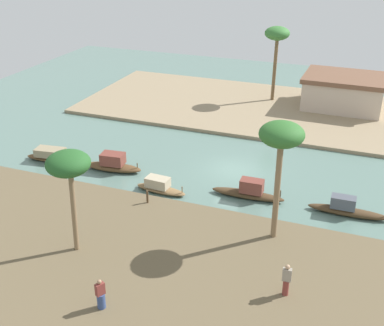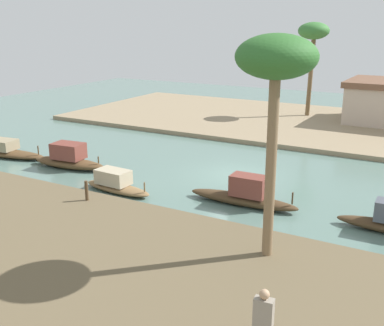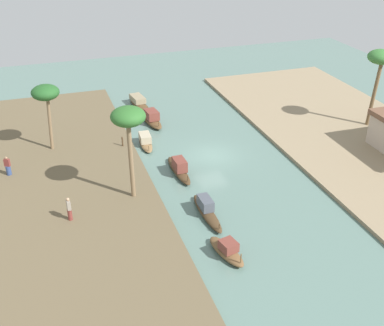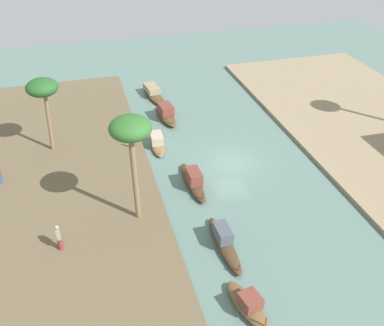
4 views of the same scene
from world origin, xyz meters
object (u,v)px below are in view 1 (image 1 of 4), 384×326
palm_tree_left_far (281,139)px  palm_tree_left_near (68,166)px  sampan_foreground (249,192)px  palm_tree_right_tall (277,36)px  sampan_open_hull (347,209)px  riverside_building (344,91)px  sampan_downstream_large (55,156)px  person_by_mooring (101,296)px  mooring_post (147,197)px  person_on_near_bank (286,280)px  sampan_with_red_awning (113,164)px  sampan_near_left_bank (160,186)px

palm_tree_left_far → palm_tree_left_near: bearing=-153.2°
sampan_foreground → palm_tree_right_tall: size_ratio=0.67×
sampan_open_hull → riverside_building: bearing=95.3°
sampan_downstream_large → person_by_mooring: size_ratio=3.33×
mooring_post → riverside_building: bearing=67.6°
riverside_building → person_on_near_bank: bearing=-88.6°
sampan_foreground → sampan_downstream_large: 15.47m
sampan_with_red_awning → sampan_near_left_bank: bearing=-27.1°
sampan_with_red_awning → riverside_building: size_ratio=0.58×
sampan_foreground → riverside_building: bearing=77.4°
palm_tree_right_tall → palm_tree_left_near: bearing=-98.3°
sampan_near_left_bank → person_by_mooring: person_by_mooring is taller
sampan_open_hull → person_by_mooring: person_by_mooring is taller
sampan_foreground → sampan_near_left_bank: bearing=-168.6°
sampan_foreground → sampan_near_left_bank: (-5.93, -1.36, -0.07)m
palm_tree_left_near → palm_tree_right_tall: bearing=81.7°
person_by_mooring → palm_tree_left_near: 6.83m
sampan_open_hull → mooring_post: sampan_open_hull is taller
sampan_downstream_large → palm_tree_left_far: palm_tree_left_far is taller
person_on_near_bank → riverside_building: riverside_building is taller
person_by_mooring → person_on_near_bank: bearing=143.8°
sampan_open_hull → sampan_near_left_bank: sampan_open_hull is taller
sampan_downstream_large → riverside_building: size_ratio=0.68×
sampan_foreground → palm_tree_left_near: palm_tree_left_near is taller
riverside_building → sampan_open_hull: bearing=-82.6°
sampan_with_red_awning → sampan_foreground: 10.51m
person_by_mooring → palm_tree_left_near: (-3.67, 3.72, 4.39)m
sampan_foreground → mooring_post: bearing=-150.9°
sampan_open_hull → person_on_near_bank: person_on_near_bank is taller
sampan_near_left_bank → person_on_near_bank: (10.17, -7.72, 0.75)m
sampan_with_red_awning → mooring_post: (4.67, -3.85, 0.22)m
sampan_foreground → palm_tree_left_far: bearing=-60.6°
sampan_foreground → sampan_open_hull: size_ratio=0.99×
person_by_mooring → riverside_building: size_ratio=0.21×
mooring_post → riverside_building: size_ratio=0.11×
sampan_foreground → person_on_near_bank: size_ratio=2.84×
sampan_foreground → sampan_downstream_large: (-15.46, 0.23, -0.08)m
palm_tree_left_far → palm_tree_right_tall: (-5.55, 24.66, 0.31)m
palm_tree_left_far → riverside_building: size_ratio=0.90×
palm_tree_right_tall → sampan_with_red_awning: bearing=-110.8°
mooring_post → riverside_building: 25.80m
person_on_near_bank → person_by_mooring: person_on_near_bank is taller
person_on_near_bank → palm_tree_left_far: bearing=-76.5°
sampan_downstream_large → mooring_post: mooring_post is taller
person_by_mooring → mooring_post: person_by_mooring is taller
sampan_foreground → palm_tree_left_near: (-7.29, -9.35, 4.89)m
sampan_open_hull → palm_tree_left_near: palm_tree_left_near is taller
person_by_mooring → palm_tree_left_far: (6.22, 8.72, 5.41)m
sampan_with_red_awning → sampan_open_hull: bearing=-7.1°
sampan_near_left_bank → mooring_post: mooring_post is taller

